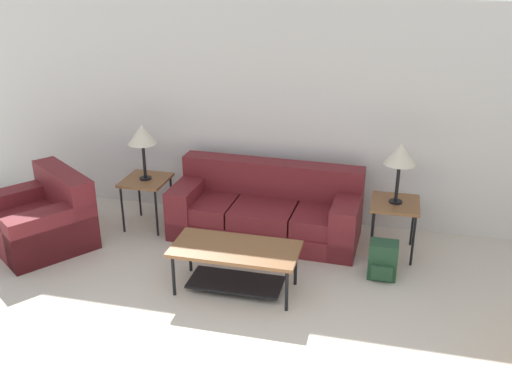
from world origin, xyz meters
TOP-DOWN VIEW (x-y plane):
  - wall_back at (0.00, 3.99)m, footprint 9.06×0.06m
  - couch at (-0.23, 3.43)m, footprint 2.15×0.92m
  - armchair at (-2.61, 2.64)m, footprint 1.43×1.39m
  - coffee_table at (-0.25, 2.21)m, footprint 1.21×0.58m
  - side_table_left at (-1.65, 3.33)m, footprint 0.50×0.55m
  - side_table_right at (1.20, 3.33)m, footprint 0.50×0.55m
  - table_lamp_left at (-1.65, 3.33)m, footprint 0.33×0.33m
  - table_lamp_right at (1.20, 3.33)m, footprint 0.33×0.33m
  - backpack at (1.12, 2.79)m, footprint 0.28×0.29m

SIDE VIEW (x-z plane):
  - backpack at x=1.12m, z-range 0.00..0.38m
  - armchair at x=-2.61m, z-range -0.12..0.68m
  - couch at x=-0.23m, z-range -0.11..0.71m
  - coffee_table at x=-0.25m, z-range 0.11..0.57m
  - side_table_left at x=-1.65m, z-range 0.24..0.84m
  - side_table_right at x=1.20m, z-range 0.24..0.84m
  - table_lamp_left at x=-1.65m, z-range 0.80..1.45m
  - table_lamp_right at x=1.20m, z-range 0.80..1.45m
  - wall_back at x=0.00m, z-range 0.00..2.60m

